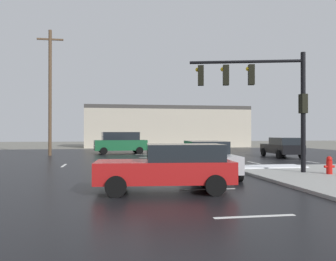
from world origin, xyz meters
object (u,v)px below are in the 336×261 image
Objects in this scene: fire_hydrant at (329,165)px; utility_pole_far at (50,90)px; sedan_red at (170,167)px; sedan_silver at (208,158)px; sedan_black at (282,147)px; traffic_signal_mast at (264,89)px; suv_green at (120,142)px.

fire_hydrant is 0.07× the size of utility_pole_far.
sedan_red is (-7.73, -2.80, 0.32)m from fire_hydrant.
sedan_silver is 19.48m from utility_pole_far.
traffic_signal_mast is at bearing 151.55° from sedan_black.
suv_green reaches higher than sedan_black.
sedan_black is at bearing 144.94° from suv_green.
suv_green is (-8.62, 18.98, 0.55)m from fire_hydrant.
traffic_signal_mast is at bearing -137.12° from sedan_red.
suv_green reaches higher than sedan_red.
fire_hydrant is at bearing 164.41° from sedan_black.
utility_pole_far reaches higher than suv_green.
traffic_signal_mast is at bearing 101.23° from sedan_silver.
sedan_black is at bearing -16.07° from utility_pole_far.
suv_green is (-3.28, 18.06, 0.24)m from sedan_silver.
sedan_red is 0.43× the size of utility_pole_far.
fire_hydrant is 8.23m from sedan_red.
suv_green is at bearing 63.70° from sedan_black.
fire_hydrant is 23.29m from utility_pole_far.
sedan_silver is (-2.86, -0.37, -3.18)m from traffic_signal_mast.
traffic_signal_mast is 4.48m from fire_hydrant.
sedan_silver is 4.42m from sedan_red.
utility_pole_far is at bearing -38.03° from traffic_signal_mast.
utility_pole_far reaches higher than fire_hydrant.
sedan_red is 0.93× the size of suv_green.
sedan_silver is 1.00× the size of sedan_red.
sedan_black is at bearing 71.51° from fire_hydrant.
traffic_signal_mast is 1.22× the size of sedan_black.
sedan_red is at bearing -28.89° from sedan_silver.
sedan_silver is at bearing 170.21° from fire_hydrant.
sedan_black is (3.99, 11.93, 0.32)m from fire_hydrant.
sedan_red is at bearing 86.49° from suv_green.
sedan_black and sedan_red have the same top height.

